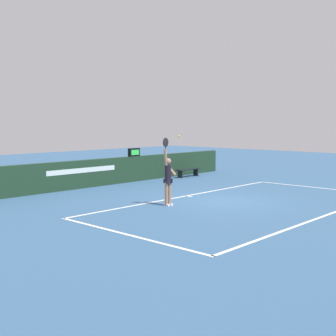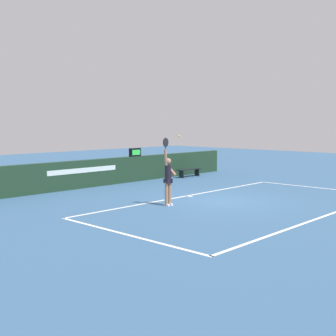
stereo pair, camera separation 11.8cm
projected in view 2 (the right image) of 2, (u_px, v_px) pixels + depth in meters
name	position (u px, v px, depth m)	size (l,w,h in m)	color
ground_plane	(222.00, 201.00, 17.18)	(60.00, 60.00, 0.00)	#355B82
court_lines	(246.00, 205.00, 16.42)	(12.05, 6.01, 0.00)	white
back_wall	(109.00, 171.00, 21.77)	(17.03, 0.30, 1.30)	#1C3824
speed_display	(135.00, 152.00, 22.91)	(0.68, 0.19, 0.42)	black
tennis_player	(168.00, 177.00, 16.17)	(0.43, 0.49, 2.49)	#9E755C
tennis_ball	(179.00, 136.00, 15.98)	(0.07, 0.07, 0.07)	#D1E637
courtside_bench_near	(189.00, 171.00, 24.89)	(1.72, 0.39, 0.46)	black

